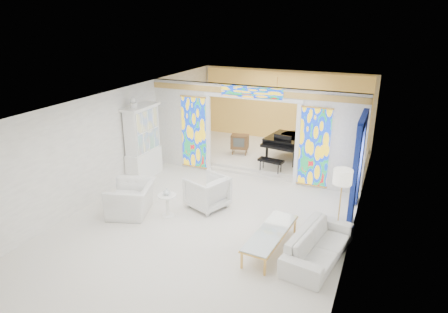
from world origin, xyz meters
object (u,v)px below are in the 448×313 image
at_px(armchair_right, 207,192).
at_px(coffee_table, 271,233).
at_px(armchair_left, 131,199).
at_px(sofa, 319,245).
at_px(tv_console, 240,142).
at_px(china_cabinet, 143,143).
at_px(grand_piano, 292,140).

relative_size(armchair_right, coffee_table, 0.47).
relative_size(armchair_left, coffee_table, 0.61).
xyz_separation_m(armchair_left, sofa, (5.03, -0.17, -0.08)).
bearing_deg(sofa, tv_console, 46.06).
bearing_deg(armchair_right, sofa, 89.62).
height_order(china_cabinet, coffee_table, china_cabinet).
height_order(sofa, tv_console, tv_console).
bearing_deg(sofa, grand_piano, 29.64).
distance_m(sofa, coffee_table, 1.08).
xyz_separation_m(china_cabinet, coffee_table, (5.10, -2.55, -0.75)).
distance_m(china_cabinet, grand_piano, 5.18).
bearing_deg(armchair_left, armchair_right, 104.43).
bearing_deg(armchair_left, sofa, 69.51).
relative_size(china_cabinet, tv_console, 3.73).
bearing_deg(armchair_right, tv_console, -150.74).
bearing_deg(coffee_table, china_cabinet, 153.45).
bearing_deg(tv_console, armchair_left, -113.85).
bearing_deg(sofa, armchair_right, 78.57).
relative_size(china_cabinet, grand_piano, 1.03).
bearing_deg(armchair_right, grand_piano, -176.13).
bearing_deg(grand_piano, sofa, -61.41).
distance_m(armchair_left, armchair_right, 2.05).
bearing_deg(china_cabinet, grand_piano, 36.58).
bearing_deg(grand_piano, china_cabinet, -134.72).
relative_size(armchair_left, armchair_right, 1.28).
bearing_deg(armchair_right, coffee_table, 79.62).
distance_m(sofa, grand_piano, 5.93).
bearing_deg(tv_console, china_cabinet, -139.95).
xyz_separation_m(sofa, tv_console, (-3.91, 5.32, 0.32)).
distance_m(armchair_left, grand_piano, 6.20).
xyz_separation_m(armchair_left, tv_console, (1.12, 5.16, 0.24)).
xyz_separation_m(sofa, grand_piano, (-2.01, 5.56, 0.54)).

